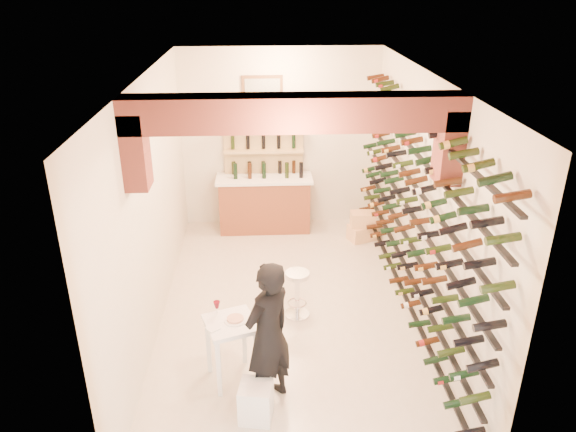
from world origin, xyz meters
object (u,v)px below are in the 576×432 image
object	(u,v)px
back_counter	(265,202)
wine_rack	(407,205)
tasting_table	(231,332)
white_stool	(256,401)
crate_lower	(362,232)
person	(268,335)
chrome_barstool	(297,291)

from	to	relation	value
back_counter	wine_rack	bearing A→B (deg)	-55.34
tasting_table	white_stool	distance (m)	0.81
white_stool	crate_lower	distance (m)	4.53
person	crate_lower	size ratio (longest dim) A/B	3.72
back_counter	tasting_table	bearing A→B (deg)	-96.04
tasting_table	white_stool	size ratio (longest dim) A/B	2.26
tasting_table	crate_lower	size ratio (longest dim) A/B	2.08
wine_rack	white_stool	world-z (taller)	wine_rack
wine_rack	person	xyz separation A→B (m)	(-1.84, -1.72, -0.70)
wine_rack	person	bearing A→B (deg)	-136.93
white_stool	crate_lower	bearing A→B (deg)	65.81
back_counter	tasting_table	world-z (taller)	back_counter
back_counter	tasting_table	size ratio (longest dim) A/B	1.79
wine_rack	back_counter	bearing A→B (deg)	124.66
back_counter	person	bearing A→B (deg)	-90.18
wine_rack	crate_lower	bearing A→B (deg)	93.52
back_counter	crate_lower	world-z (taller)	back_counter
white_stool	chrome_barstool	distance (m)	1.95
person	chrome_barstool	bearing A→B (deg)	-148.96
chrome_barstool	crate_lower	xyz separation A→B (m)	(1.30, 2.27, -0.25)
white_stool	person	size ratio (longest dim) A/B	0.25
back_counter	person	size ratio (longest dim) A/B	1.00
chrome_barstool	white_stool	bearing A→B (deg)	-106.63
chrome_barstool	back_counter	bearing A→B (deg)	98.20
wine_rack	back_counter	xyz separation A→B (m)	(-1.83, 2.65, -1.02)
white_stool	chrome_barstool	bearing A→B (deg)	73.37
crate_lower	back_counter	bearing A→B (deg)	162.96
chrome_barstool	crate_lower	world-z (taller)	chrome_barstool
back_counter	white_stool	bearing A→B (deg)	-91.91
wine_rack	chrome_barstool	size ratio (longest dim) A/B	8.52
person	tasting_table	bearing A→B (deg)	-84.77
wine_rack	white_stool	bearing A→B (deg)	-134.77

